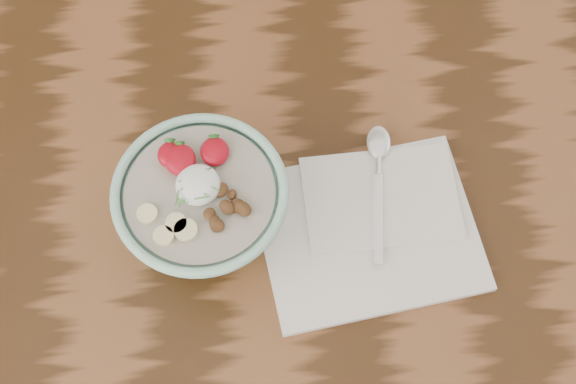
% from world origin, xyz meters
% --- Properties ---
extents(table, '(1.60, 0.90, 0.75)m').
position_xyz_m(table, '(0.00, 0.00, 0.66)').
color(table, '#371F0D').
rests_on(table, ground).
extents(breakfast_bowl, '(0.21, 0.21, 0.14)m').
position_xyz_m(breakfast_bowl, '(-0.17, 0.01, 0.82)').
color(breakfast_bowl, '#97CCB4').
rests_on(breakfast_bowl, table).
extents(napkin, '(0.30, 0.26, 0.02)m').
position_xyz_m(napkin, '(0.04, -0.01, 0.76)').
color(napkin, silver).
rests_on(napkin, table).
extents(spoon, '(0.05, 0.20, 0.01)m').
position_xyz_m(spoon, '(0.06, 0.07, 0.77)').
color(spoon, silver).
rests_on(spoon, napkin).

